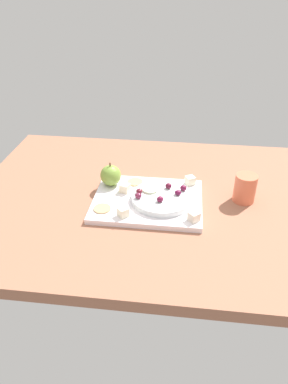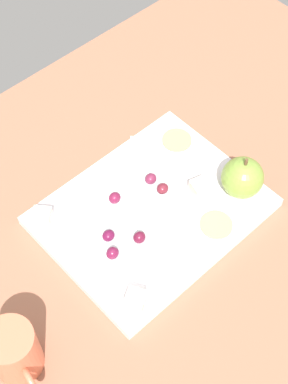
{
  "view_description": "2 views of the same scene",
  "coord_description": "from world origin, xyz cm",
  "px_view_note": "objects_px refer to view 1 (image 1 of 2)",
  "views": [
    {
      "loc": [
        -7.48,
        95.58,
        66.4
      ],
      "look_at": [
        3.63,
        4.07,
        7.77
      ],
      "focal_mm": 33.79,
      "sensor_mm": 36.0,
      "label": 1
    },
    {
      "loc": [
        -31.97,
        -31.73,
        80.62
      ],
      "look_at": [
        2.3,
        5.3,
        8.39
      ],
      "focal_mm": 53.66,
      "sensor_mm": 36.0,
      "label": 2
    }
  ],
  "objects_px": {
    "grape_2": "(168,185)",
    "apple_slice_0": "(150,189)",
    "platter": "(148,201)",
    "cracker_0": "(135,182)",
    "grape_4": "(139,191)",
    "serving_dish": "(162,198)",
    "grape_0": "(160,199)",
    "grape_5": "(178,193)",
    "cheese_cube_3": "(125,188)",
    "grape_3": "(183,188)",
    "cheese_cube_0": "(194,217)",
    "apple_whole": "(111,175)",
    "grape_1": "(138,196)",
    "cheese_cube_2": "(190,180)",
    "cup": "(245,188)",
    "cracker_1": "(102,209)",
    "cheese_cube_1": "(123,212)"
  },
  "relations": [
    {
      "from": "serving_dish",
      "to": "grape_4",
      "type": "xyz_separation_m",
      "value": [
        0.07,
        -0.0,
        0.02
      ]
    },
    {
      "from": "cracker_0",
      "to": "grape_2",
      "type": "xyz_separation_m",
      "value": [
        -0.11,
        0.05,
        0.03
      ]
    },
    {
      "from": "cracker_0",
      "to": "cracker_1",
      "type": "relative_size",
      "value": 1.0
    },
    {
      "from": "platter",
      "to": "cup",
      "type": "xyz_separation_m",
      "value": [
        -0.3,
        -0.05,
        0.04
      ]
    },
    {
      "from": "cheese_cube_3",
      "to": "grape_5",
      "type": "xyz_separation_m",
      "value": [
        -0.17,
        0.03,
        0.01
      ]
    },
    {
      "from": "cheese_cube_3",
      "to": "cracker_1",
      "type": "relative_size",
      "value": 0.53
    },
    {
      "from": "cheese_cube_1",
      "to": "grape_3",
      "type": "relative_size",
      "value": 1.39
    },
    {
      "from": "apple_whole",
      "to": "cracker_1",
      "type": "bearing_deg",
      "value": 90.68
    },
    {
      "from": "grape_1",
      "to": "cheese_cube_3",
      "type": "bearing_deg",
      "value": -49.57
    },
    {
      "from": "cheese_cube_3",
      "to": "grape_4",
      "type": "bearing_deg",
      "value": 146.17
    },
    {
      "from": "platter",
      "to": "cheese_cube_1",
      "type": "bearing_deg",
      "value": 58.76
    },
    {
      "from": "apple_slice_0",
      "to": "cup",
      "type": "bearing_deg",
      "value": -173.48
    },
    {
      "from": "cheese_cube_2",
      "to": "grape_2",
      "type": "relative_size",
      "value": 1.39
    },
    {
      "from": "cheese_cube_0",
      "to": "grape_2",
      "type": "bearing_deg",
      "value": -59.27
    },
    {
      "from": "platter",
      "to": "grape_4",
      "type": "height_order",
      "value": "grape_4"
    },
    {
      "from": "serving_dish",
      "to": "grape_2",
      "type": "distance_m",
      "value": 0.05
    },
    {
      "from": "cheese_cube_2",
      "to": "grape_1",
      "type": "relative_size",
      "value": 1.39
    },
    {
      "from": "platter",
      "to": "cheese_cube_2",
      "type": "distance_m",
      "value": 0.17
    },
    {
      "from": "grape_5",
      "to": "cheese_cube_0",
      "type": "bearing_deg",
      "value": 116.53
    },
    {
      "from": "grape_3",
      "to": "grape_4",
      "type": "height_order",
      "value": "grape_3"
    },
    {
      "from": "cheese_cube_3",
      "to": "grape_3",
      "type": "relative_size",
      "value": 1.39
    },
    {
      "from": "grape_2",
      "to": "apple_slice_0",
      "type": "bearing_deg",
      "value": 19.19
    },
    {
      "from": "grape_0",
      "to": "grape_1",
      "type": "xyz_separation_m",
      "value": [
        0.07,
        -0.01,
        -0.0
      ]
    },
    {
      "from": "apple_whole",
      "to": "cheese_cube_3",
      "type": "relative_size",
      "value": 2.49
    },
    {
      "from": "cheese_cube_3",
      "to": "grape_1",
      "type": "bearing_deg",
      "value": 130.43
    },
    {
      "from": "apple_whole",
      "to": "grape_1",
      "type": "distance_m",
      "value": 0.14
    },
    {
      "from": "cracker_1",
      "to": "apple_slice_0",
      "type": "height_order",
      "value": "apple_slice_0"
    },
    {
      "from": "serving_dish",
      "to": "grape_2",
      "type": "bearing_deg",
      "value": -110.27
    },
    {
      "from": "apple_whole",
      "to": "cheese_cube_1",
      "type": "height_order",
      "value": "apple_whole"
    },
    {
      "from": "cheese_cube_1",
      "to": "grape_4",
      "type": "distance_m",
      "value": 0.1
    },
    {
      "from": "grape_2",
      "to": "cheese_cube_2",
      "type": "bearing_deg",
      "value": -136.81
    },
    {
      "from": "grape_3",
      "to": "grape_4",
      "type": "bearing_deg",
      "value": 14.21
    },
    {
      "from": "serving_dish",
      "to": "grape_0",
      "type": "height_order",
      "value": "grape_0"
    },
    {
      "from": "cheese_cube_3",
      "to": "grape_3",
      "type": "distance_m",
      "value": 0.18
    },
    {
      "from": "cheese_cube_0",
      "to": "grape_5",
      "type": "height_order",
      "value": "grape_5"
    },
    {
      "from": "grape_2",
      "to": "cup",
      "type": "relative_size",
      "value": 0.2
    },
    {
      "from": "cheese_cube_0",
      "to": "cup",
      "type": "relative_size",
      "value": 0.27
    },
    {
      "from": "cheese_cube_1",
      "to": "grape_1",
      "type": "height_order",
      "value": "grape_1"
    },
    {
      "from": "serving_dish",
      "to": "grape_1",
      "type": "bearing_deg",
      "value": 19.2
    },
    {
      "from": "cheese_cube_2",
      "to": "grape_2",
      "type": "xyz_separation_m",
      "value": [
        0.07,
        0.06,
        0.01
      ]
    },
    {
      "from": "platter",
      "to": "cracker_0",
      "type": "height_order",
      "value": "cracker_0"
    },
    {
      "from": "cheese_cube_0",
      "to": "apple_slice_0",
      "type": "relative_size",
      "value": 0.54
    },
    {
      "from": "platter",
      "to": "grape_1",
      "type": "height_order",
      "value": "grape_1"
    },
    {
      "from": "cheese_cube_2",
      "to": "cracker_1",
      "type": "xyz_separation_m",
      "value": [
        0.25,
        0.17,
        -0.01
      ]
    },
    {
      "from": "grape_1",
      "to": "cup",
      "type": "bearing_deg",
      "value": -165.46
    },
    {
      "from": "serving_dish",
      "to": "grape_2",
      "type": "height_order",
      "value": "grape_2"
    },
    {
      "from": "serving_dish",
      "to": "cup",
      "type": "bearing_deg",
      "value": -166.77
    },
    {
      "from": "serving_dish",
      "to": "grape_2",
      "type": "relative_size",
      "value": 9.52
    },
    {
      "from": "grape_0",
      "to": "grape_5",
      "type": "bearing_deg",
      "value": -139.04
    },
    {
      "from": "grape_0",
      "to": "cup",
      "type": "distance_m",
      "value": 0.27
    }
  ]
}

